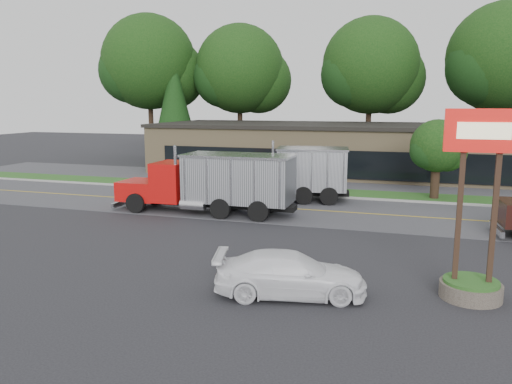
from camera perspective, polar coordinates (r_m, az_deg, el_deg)
ground at (r=21.59m, az=-6.55°, el=-6.38°), size 140.00×140.00×0.00m
road at (r=29.78m, az=0.49°, el=-1.72°), size 60.00×8.00×0.02m
center_line at (r=29.78m, az=0.49°, el=-1.72°), size 60.00×0.12×0.01m
curb at (r=33.74m, az=2.57°, el=-0.32°), size 60.00×0.30×0.12m
grass_verge at (r=35.46m, az=3.32°, el=0.18°), size 60.00×3.40×0.03m
far_parking at (r=40.26m, az=5.07°, el=1.35°), size 60.00×7.00×0.02m
strip_mall at (r=45.53m, az=9.21°, el=4.81°), size 32.00×12.00×4.00m
bilo_sign at (r=17.00m, az=23.73°, el=-4.66°), size 2.20×1.90×5.95m
tree_far_a at (r=58.49m, az=-11.91°, el=13.83°), size 11.11×10.45×15.84m
tree_far_b at (r=56.18m, az=-1.67°, el=13.40°), size 10.25×9.64×14.62m
tree_far_c at (r=53.28m, az=13.12°, el=13.38°), size 10.30×9.69×14.69m
tree_far_d at (r=52.69m, az=26.51°, el=13.06°), size 10.72×10.09×15.29m
evergreen_left at (r=54.68m, az=-9.30°, el=10.05°), size 4.94×4.94×11.22m
tree_verge at (r=34.08m, az=20.08°, el=4.69°), size 3.59×3.38×5.12m
dump_truck_red at (r=27.76m, az=-4.73°, el=1.18°), size 10.32×2.71×3.36m
dump_truck_blue at (r=31.48m, az=4.60°, el=2.22°), size 7.61×3.66×3.36m
rally_car at (r=16.24m, az=3.93°, el=-9.34°), size 5.18×3.05×1.41m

